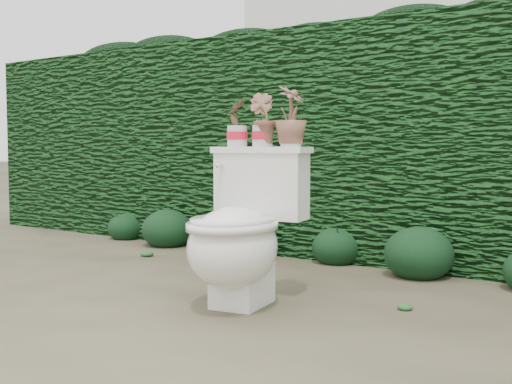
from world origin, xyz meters
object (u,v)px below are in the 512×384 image
Objects in this scene: toilet at (240,234)px; potted_plant_center at (262,121)px; potted_plant_left at (237,123)px; potted_plant_right at (291,118)px.

toilet is 2.93× the size of potted_plant_center.
potted_plant_left is 0.84× the size of potted_plant_right.
potted_plant_left is 0.92× the size of potted_plant_center.
potted_plant_center is 0.16m from potted_plant_right.
potted_plant_right reaches higher than potted_plant_center.
potted_plant_right is (0.15, 0.03, 0.01)m from potted_plant_center.
potted_plant_right is (0.12, 0.26, 0.57)m from toilet.
potted_plant_right reaches higher than toilet.
potted_plant_right is (0.30, 0.05, 0.02)m from potted_plant_left.
potted_plant_right is at bearing 55.85° from toilet.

